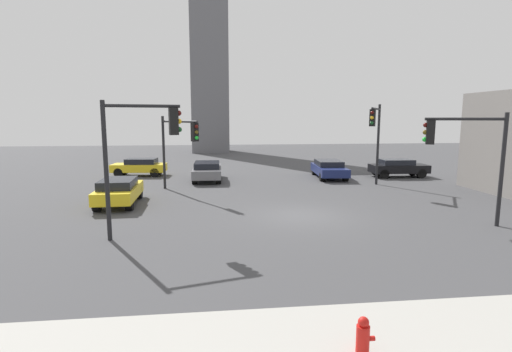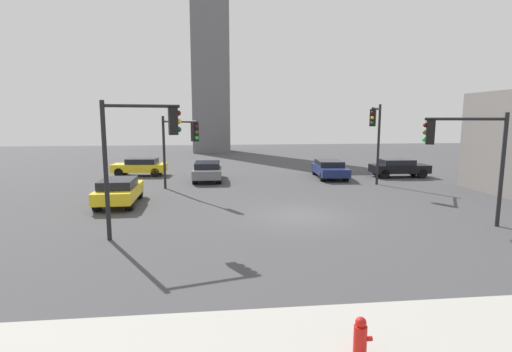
{
  "view_description": "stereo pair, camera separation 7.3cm",
  "coord_description": "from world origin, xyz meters",
  "px_view_note": "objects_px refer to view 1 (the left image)",
  "views": [
    {
      "loc": [
        -3.93,
        -16.75,
        4.38
      ],
      "look_at": [
        -1.69,
        2.78,
        1.43
      ],
      "focal_mm": 27.17,
      "sensor_mm": 36.0,
      "label": 1
    },
    {
      "loc": [
        -3.86,
        -16.75,
        4.38
      ],
      "look_at": [
        -1.69,
        2.78,
        1.43
      ],
      "focal_mm": 27.17,
      "sensor_mm": 36.0,
      "label": 2
    }
  ],
  "objects_px": {
    "car_4": "(329,168)",
    "fire_hydrant": "(363,337)",
    "traffic_light_2": "(464,146)",
    "traffic_light_3": "(141,141)",
    "traffic_light_0": "(375,129)",
    "car_1": "(119,191)",
    "traffic_light_1": "(179,139)",
    "car_3": "(140,166)",
    "car_2": "(398,167)",
    "car_0": "(207,170)"
  },
  "relations": [
    {
      "from": "car_4",
      "to": "fire_hydrant",
      "type": "bearing_deg",
      "value": -10.78
    },
    {
      "from": "traffic_light_2",
      "to": "traffic_light_3",
      "type": "distance_m",
      "value": 12.78
    },
    {
      "from": "traffic_light_0",
      "to": "traffic_light_2",
      "type": "relative_size",
      "value": 1.14
    },
    {
      "from": "car_1",
      "to": "fire_hydrant",
      "type": "bearing_deg",
      "value": -153.29
    },
    {
      "from": "traffic_light_0",
      "to": "car_4",
      "type": "height_order",
      "value": "traffic_light_0"
    },
    {
      "from": "car_4",
      "to": "traffic_light_1",
      "type": "bearing_deg",
      "value": -60.21
    },
    {
      "from": "traffic_light_0",
      "to": "car_3",
      "type": "relative_size",
      "value": 1.28
    },
    {
      "from": "car_1",
      "to": "traffic_light_0",
      "type": "bearing_deg",
      "value": -78.98
    },
    {
      "from": "traffic_light_2",
      "to": "fire_hydrant",
      "type": "height_order",
      "value": "traffic_light_2"
    },
    {
      "from": "traffic_light_3",
      "to": "fire_hydrant",
      "type": "bearing_deg",
      "value": -72.44
    },
    {
      "from": "traffic_light_2",
      "to": "traffic_light_3",
      "type": "height_order",
      "value": "traffic_light_3"
    },
    {
      "from": "traffic_light_0",
      "to": "car_1",
      "type": "bearing_deg",
      "value": -45.48
    },
    {
      "from": "traffic_light_0",
      "to": "fire_hydrant",
      "type": "xyz_separation_m",
      "value": [
        -7.53,
        -17.1,
        -3.19
      ]
    },
    {
      "from": "traffic_light_2",
      "to": "car_2",
      "type": "xyz_separation_m",
      "value": [
        3.6,
        12.59,
        -2.53
      ]
    },
    {
      "from": "traffic_light_1",
      "to": "car_0",
      "type": "relative_size",
      "value": 1.02
    },
    {
      "from": "fire_hydrant",
      "to": "car_4",
      "type": "height_order",
      "value": "car_4"
    },
    {
      "from": "traffic_light_1",
      "to": "car_1",
      "type": "height_order",
      "value": "traffic_light_1"
    },
    {
      "from": "car_1",
      "to": "car_4",
      "type": "distance_m",
      "value": 15.37
    },
    {
      "from": "fire_hydrant",
      "to": "car_2",
      "type": "distance_m",
      "value": 23.96
    },
    {
      "from": "car_0",
      "to": "car_3",
      "type": "distance_m",
      "value": 5.91
    },
    {
      "from": "traffic_light_3",
      "to": "car_0",
      "type": "relative_size",
      "value": 1.13
    },
    {
      "from": "fire_hydrant",
      "to": "traffic_light_3",
      "type": "bearing_deg",
      "value": 122.19
    },
    {
      "from": "traffic_light_0",
      "to": "car_4",
      "type": "relative_size",
      "value": 1.11
    },
    {
      "from": "traffic_light_3",
      "to": "car_0",
      "type": "xyz_separation_m",
      "value": [
        2.18,
        12.9,
        -2.84
      ]
    },
    {
      "from": "traffic_light_0",
      "to": "car_1",
      "type": "relative_size",
      "value": 1.26
    },
    {
      "from": "traffic_light_3",
      "to": "car_4",
      "type": "distance_m",
      "value": 17.55
    },
    {
      "from": "traffic_light_1",
      "to": "car_0",
      "type": "distance_m",
      "value": 5.4
    },
    {
      "from": "traffic_light_2",
      "to": "car_3",
      "type": "height_order",
      "value": "traffic_light_2"
    },
    {
      "from": "fire_hydrant",
      "to": "car_1",
      "type": "distance_m",
      "value": 15.68
    },
    {
      "from": "car_4",
      "to": "car_1",
      "type": "bearing_deg",
      "value": -55.51
    },
    {
      "from": "traffic_light_3",
      "to": "fire_hydrant",
      "type": "xyz_separation_m",
      "value": [
        5.17,
        -8.21,
        -3.06
      ]
    },
    {
      "from": "car_4",
      "to": "traffic_light_2",
      "type": "bearing_deg",
      "value": 12.0
    },
    {
      "from": "traffic_light_1",
      "to": "traffic_light_2",
      "type": "height_order",
      "value": "traffic_light_2"
    },
    {
      "from": "fire_hydrant",
      "to": "car_1",
      "type": "xyz_separation_m",
      "value": [
        -7.38,
        13.84,
        0.23
      ]
    },
    {
      "from": "fire_hydrant",
      "to": "car_4",
      "type": "bearing_deg",
      "value": 74.44
    },
    {
      "from": "car_2",
      "to": "traffic_light_2",
      "type": "bearing_deg",
      "value": -103.91
    },
    {
      "from": "traffic_light_1",
      "to": "car_2",
      "type": "bearing_deg",
      "value": 73.54
    },
    {
      "from": "traffic_light_1",
      "to": "car_2",
      "type": "distance_m",
      "value": 16.57
    },
    {
      "from": "traffic_light_0",
      "to": "car_2",
      "type": "relative_size",
      "value": 1.25
    },
    {
      "from": "fire_hydrant",
      "to": "car_3",
      "type": "relative_size",
      "value": 0.18
    },
    {
      "from": "fire_hydrant",
      "to": "car_0",
      "type": "xyz_separation_m",
      "value": [
        -2.99,
        21.11,
        0.23
      ]
    },
    {
      "from": "traffic_light_3",
      "to": "car_4",
      "type": "bearing_deg",
      "value": 35.3
    },
    {
      "from": "traffic_light_2",
      "to": "car_1",
      "type": "bearing_deg",
      "value": 4.61
    },
    {
      "from": "fire_hydrant",
      "to": "traffic_light_2",
      "type": "bearing_deg",
      "value": 48.45
    },
    {
      "from": "car_0",
      "to": "car_2",
      "type": "height_order",
      "value": "car_2"
    },
    {
      "from": "traffic_light_1",
      "to": "car_4",
      "type": "distance_m",
      "value": 11.84
    },
    {
      "from": "car_0",
      "to": "fire_hydrant",
      "type": "bearing_deg",
      "value": -170.77
    },
    {
      "from": "traffic_light_1",
      "to": "fire_hydrant",
      "type": "distance_m",
      "value": 17.38
    },
    {
      "from": "fire_hydrant",
      "to": "car_2",
      "type": "xyz_separation_m",
      "value": [
        11.21,
        21.17,
        0.23
      ]
    },
    {
      "from": "traffic_light_0",
      "to": "traffic_light_3",
      "type": "distance_m",
      "value": 15.5
    }
  ]
}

